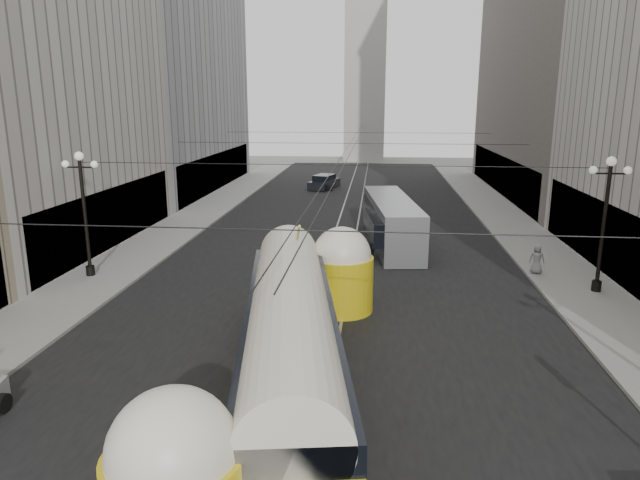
# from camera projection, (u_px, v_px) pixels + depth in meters

# --- Properties ---
(road) EXTENTS (20.00, 85.00, 0.02)m
(road) POSITION_uv_depth(u_px,v_px,m) (348.00, 224.00, 42.42)
(road) COLOR black
(road) RESTS_ON ground
(sidewalk_left) EXTENTS (4.00, 72.00, 0.15)m
(sidewalk_left) POSITION_uv_depth(u_px,v_px,m) (205.00, 211.00, 46.94)
(sidewalk_left) COLOR gray
(sidewalk_left) RESTS_ON ground
(sidewalk_right) EXTENTS (4.00, 72.00, 0.15)m
(sidewalk_right) POSITION_uv_depth(u_px,v_px,m) (503.00, 217.00, 44.62)
(sidewalk_right) COLOR gray
(sidewalk_right) RESTS_ON ground
(rail_left) EXTENTS (0.12, 85.00, 0.04)m
(rail_left) POSITION_uv_depth(u_px,v_px,m) (338.00, 224.00, 42.49)
(rail_left) COLOR gray
(rail_left) RESTS_ON ground
(rail_right) EXTENTS (0.12, 85.00, 0.04)m
(rail_right) POSITION_uv_depth(u_px,v_px,m) (358.00, 225.00, 42.35)
(rail_right) COLOR gray
(rail_right) RESTS_ON ground
(building_left_far) EXTENTS (12.60, 28.60, 28.60)m
(building_left_far) POSITION_uv_depth(u_px,v_px,m) (154.00, 44.00, 55.92)
(building_left_far) COLOR #999999
(building_left_far) RESTS_ON ground
(building_right_far) EXTENTS (12.60, 32.60, 32.60)m
(building_right_far) POSITION_uv_depth(u_px,v_px,m) (579.00, 17.00, 51.57)
(building_right_far) COLOR #514C47
(building_right_far) RESTS_ON ground
(distant_tower) EXTENTS (6.00, 6.00, 31.36)m
(distant_tower) POSITION_uv_depth(u_px,v_px,m) (366.00, 59.00, 84.75)
(distant_tower) COLOR #B2AFA8
(distant_tower) RESTS_ON ground
(lamppost_left_mid) EXTENTS (1.86, 0.44, 6.37)m
(lamppost_left_mid) POSITION_uv_depth(u_px,v_px,m) (84.00, 207.00, 28.73)
(lamppost_left_mid) COLOR black
(lamppost_left_mid) RESTS_ON sidewalk_left
(lamppost_right_mid) EXTENTS (1.86, 0.44, 6.37)m
(lamppost_right_mid) POSITION_uv_depth(u_px,v_px,m) (605.00, 217.00, 26.29)
(lamppost_right_mid) COLOR black
(lamppost_right_mid) RESTS_ON sidewalk_right
(catenary) EXTENTS (25.00, 72.00, 0.23)m
(catenary) POSITION_uv_depth(u_px,v_px,m) (350.00, 146.00, 40.03)
(catenary) COLOR black
(catenary) RESTS_ON ground
(streetcar) EXTENTS (5.06, 17.12, 3.80)m
(streetcar) POSITION_uv_depth(u_px,v_px,m) (290.00, 335.00, 17.80)
(streetcar) COLOR gold
(streetcar) RESTS_ON ground
(city_bus) EXTENTS (3.78, 11.75, 2.93)m
(city_bus) POSITION_uv_depth(u_px,v_px,m) (391.00, 220.00, 36.19)
(city_bus) COLOR gray
(city_bus) RESTS_ON ground
(sedan_white_far) EXTENTS (2.84, 4.59, 1.35)m
(sedan_white_far) POSITION_uv_depth(u_px,v_px,m) (388.00, 199.00, 49.76)
(sedan_white_far) COLOR white
(sedan_white_far) RESTS_ON ground
(sedan_dark_far) EXTENTS (3.15, 4.96, 1.46)m
(sedan_dark_far) POSITION_uv_depth(u_px,v_px,m) (324.00, 182.00, 59.43)
(sedan_dark_far) COLOR black
(sedan_dark_far) RESTS_ON ground
(pedestrian_sidewalk_right) EXTENTS (0.88, 0.70, 1.57)m
(pedestrian_sidewalk_right) POSITION_uv_depth(u_px,v_px,m) (537.00, 259.00, 29.71)
(pedestrian_sidewalk_right) COLOR gray
(pedestrian_sidewalk_right) RESTS_ON sidewalk_right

